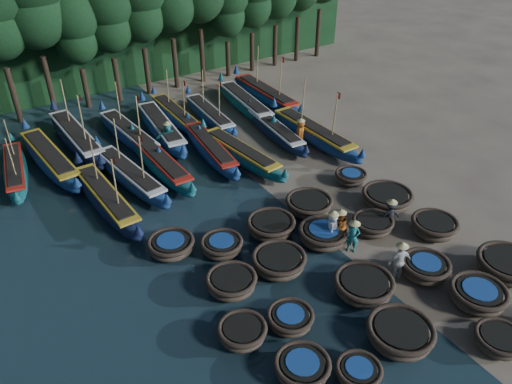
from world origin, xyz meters
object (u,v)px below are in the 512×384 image
long_boat_3 (130,175)px  fisherman_2 (340,225)px  coracle_19 (387,198)px  long_boat_9 (15,170)px  coracle_6 (358,372)px  fisherman_1 (353,235)px  coracle_13 (425,268)px  coracle_17 (323,234)px  long_boat_16 (245,103)px  fisherman_5 (168,136)px  coracle_5 (302,367)px  coracle_11 (290,319)px  long_boat_11 (76,138)px  fisherman_6 (300,132)px  long_boat_5 (210,149)px  long_boat_6 (241,153)px  fisherman_3 (390,214)px  long_boat_10 (50,159)px  long_boat_17 (266,95)px  coracle_21 (222,245)px  coracle_22 (271,226)px  long_boat_2 (106,199)px  long_boat_13 (161,128)px  coracle_12 (364,286)px  coracle_15 (231,283)px  long_boat_12 (129,134)px  long_boat_14 (175,115)px  coracle_10 (242,332)px  coracle_20 (171,245)px  coracle_7 (400,333)px  coracle_8 (478,295)px  fisherman_4 (399,260)px  coracle_14 (434,226)px  long_boat_7 (275,131)px  long_boat_4 (160,163)px  coracle_18 (373,224)px  fisherman_0 (332,227)px  long_boat_15 (210,115)px  coracle_23 (309,205)px  long_boat_8 (313,133)px

long_boat_3 → fisherman_2: long_boat_3 is taller
coracle_19 → long_boat_9: (-15.07, 13.03, 0.01)m
coracle_6 → fisherman_1: (4.36, 5.12, 0.53)m
coracle_13 → coracle_17: bearing=117.7°
long_boat_16 → fisherman_1: bearing=-98.5°
fisherman_2 → fisherman_5: fisherman_5 is taller
coracle_5 → coracle_11: size_ratio=1.06×
long_boat_9 → long_boat_11: size_ratio=0.79×
coracle_19 → fisherman_6: (0.27, 7.53, 0.44)m
long_boat_5 → long_boat_6: long_boat_6 is taller
fisherman_1 → fisherman_3: size_ratio=1.04×
long_boat_10 → fisherman_6: size_ratio=4.55×
long_boat_17 → coracle_17: bearing=-113.7°
coracle_21 → long_boat_10: 12.56m
coracle_22 → fisherman_6: bearing=44.0°
fisherman_2 → fisherman_3: size_ratio=1.07×
long_boat_2 → coracle_21: bearing=-66.1°
long_boat_13 → fisherman_2: fisherman_2 is taller
coracle_17 → long_boat_6: bearing=84.8°
coracle_12 → coracle_15: coracle_12 is taller
long_boat_12 → long_boat_9: bearing=-178.7°
coracle_17 → long_boat_14: bearing=90.3°
coracle_10 → coracle_19: 11.06m
coracle_13 → fisherman_2: size_ratio=1.28×
coracle_11 → coracle_20: size_ratio=0.96×
coracle_7 → coracle_8: (3.96, -0.31, -0.00)m
coracle_6 → coracle_10: 4.24m
coracle_5 → fisherman_4: fisherman_4 is taller
long_boat_13 → long_boat_14: long_boat_14 is taller
coracle_13 → coracle_14: 3.10m
long_boat_7 → long_boat_9: long_boat_9 is taller
long_boat_4 → long_boat_12: size_ratio=0.99×
coracle_22 → long_boat_13: 11.99m
coracle_7 → long_boat_12: bearing=96.8°
coracle_5 → coracle_18: (7.59, 4.49, 0.01)m
fisherman_1 → fisherman_4: fisherman_4 is taller
fisherman_0 → fisherman_1: bearing=-113.3°
long_boat_17 → coracle_18: bearing=-104.7°
long_boat_12 → long_boat_15: long_boat_12 is taller
coracle_14 → coracle_23: (-3.76, 4.57, -0.02)m
coracle_14 → fisherman_5: bearing=115.2°
coracle_10 → coracle_21: (1.81, 4.64, 0.00)m
long_boat_14 → long_boat_17: bearing=-4.3°
coracle_22 → long_boat_9: bearing=127.2°
coracle_23 → fisherman_0: size_ratio=1.27×
coracle_23 → long_boat_17: long_boat_17 is taller
fisherman_1 → coracle_6: bearing=-86.9°
long_boat_8 → long_boat_12: long_boat_8 is taller
coracle_23 → fisherman_4: size_ratio=1.19×
long_boat_11 → fisherman_0: bearing=-67.8°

